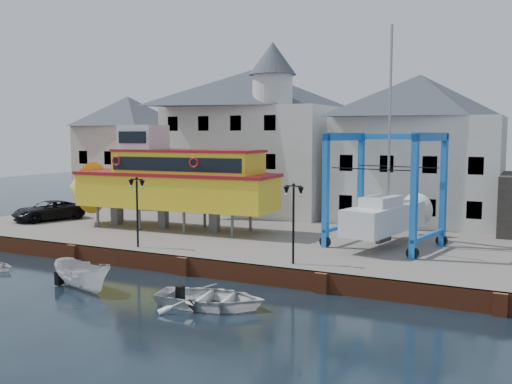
% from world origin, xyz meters
% --- Properties ---
extents(ground, '(140.00, 140.00, 0.00)m').
position_xyz_m(ground, '(0.00, 0.00, 0.00)').
color(ground, black).
rests_on(ground, ground).
extents(hardstanding, '(44.00, 22.00, 1.00)m').
position_xyz_m(hardstanding, '(0.00, 11.00, 0.50)').
color(hardstanding, '#65615E').
rests_on(hardstanding, ground).
extents(quay_wall, '(44.00, 0.47, 1.00)m').
position_xyz_m(quay_wall, '(-0.00, 0.10, 0.50)').
color(quay_wall, brown).
rests_on(quay_wall, ground).
extents(building_pink, '(8.00, 7.00, 10.30)m').
position_xyz_m(building_pink, '(-18.00, 18.00, 6.15)').
color(building_pink, '#CFA993').
rests_on(building_pink, hardstanding).
extents(building_white_main, '(14.00, 8.30, 14.00)m').
position_xyz_m(building_white_main, '(-4.87, 18.39, 7.34)').
color(building_white_main, beige).
rests_on(building_white_main, hardstanding).
extents(building_white_right, '(12.00, 8.00, 11.20)m').
position_xyz_m(building_white_right, '(9.00, 19.00, 6.60)').
color(building_white_right, beige).
rests_on(building_white_right, hardstanding).
extents(lamp_post_left, '(1.12, 0.32, 4.20)m').
position_xyz_m(lamp_post_left, '(-4.00, 1.20, 4.17)').
color(lamp_post_left, black).
rests_on(lamp_post_left, hardstanding).
extents(lamp_post_right, '(1.12, 0.32, 4.20)m').
position_xyz_m(lamp_post_right, '(6.00, 1.20, 4.17)').
color(lamp_post_right, black).
rests_on(lamp_post_right, hardstanding).
extents(tour_boat, '(17.06, 4.77, 7.36)m').
position_xyz_m(tour_boat, '(-6.65, 7.58, 4.47)').
color(tour_boat, '#59595E').
rests_on(tour_boat, hardstanding).
extents(travel_lift, '(6.90, 8.91, 13.06)m').
position_xyz_m(travel_lift, '(9.29, 8.51, 3.18)').
color(travel_lift, blue).
rests_on(travel_lift, hardstanding).
extents(van, '(4.25, 5.99, 1.52)m').
position_xyz_m(van, '(-17.03, 6.79, 1.76)').
color(van, black).
rests_on(van, hardstanding).
extents(motorboat_a, '(4.52, 2.72, 1.64)m').
position_xyz_m(motorboat_a, '(-2.87, -4.64, 0.00)').
color(motorboat_a, silver).
rests_on(motorboat_a, ground).
extents(motorboat_b, '(5.59, 4.40, 1.05)m').
position_xyz_m(motorboat_b, '(4.28, -4.33, 0.00)').
color(motorboat_b, silver).
rests_on(motorboat_b, ground).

